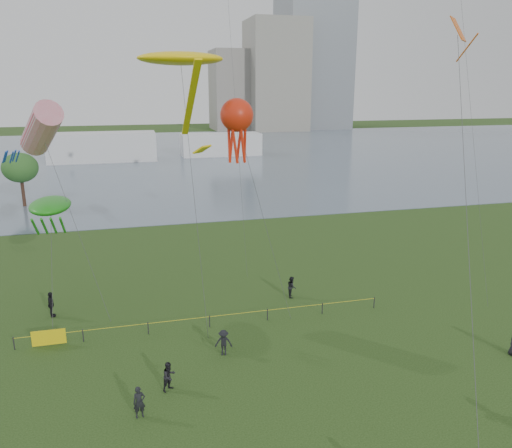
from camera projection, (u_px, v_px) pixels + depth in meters
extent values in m
cube|color=slate|center=(159.00, 156.00, 114.25)|extent=(400.00, 120.00, 0.08)
cube|color=gray|center=(276.00, 76.00, 178.02)|extent=(20.00, 20.00, 38.00)
cube|color=gray|center=(234.00, 90.00, 181.63)|extent=(16.00, 18.00, 28.00)
cube|color=silver|center=(103.00, 147.00, 105.94)|extent=(22.00, 8.00, 6.00)
cube|color=silver|center=(221.00, 144.00, 115.05)|extent=(18.00, 7.00, 5.00)
cylinder|color=#331F17|center=(23.00, 195.00, 66.08)|extent=(0.44, 0.44, 3.21)
ellipsoid|color=#326327|center=(20.00, 168.00, 65.12)|extent=(4.57, 4.57, 3.86)
cylinder|color=black|center=(14.00, 343.00, 30.27)|extent=(0.07, 0.07, 0.85)
cylinder|color=black|center=(83.00, 335.00, 31.22)|extent=(0.07, 0.07, 0.85)
cylinder|color=black|center=(148.00, 328.00, 32.17)|extent=(0.07, 0.07, 0.85)
cylinder|color=black|center=(210.00, 321.00, 33.12)|extent=(0.07, 0.07, 0.85)
cylinder|color=black|center=(267.00, 315.00, 34.07)|extent=(0.07, 0.07, 0.85)
cylinder|color=black|center=(322.00, 308.00, 35.02)|extent=(0.07, 0.07, 0.85)
cylinder|color=black|center=(374.00, 302.00, 35.97)|extent=(0.07, 0.07, 0.85)
cylinder|color=yellow|center=(209.00, 317.00, 33.03)|extent=(24.00, 0.03, 0.03)
cube|color=yellow|center=(49.00, 337.00, 30.71)|extent=(2.00, 0.04, 1.00)
imported|color=black|center=(169.00, 376.00, 26.15)|extent=(0.99, 0.95, 1.61)
imported|color=black|center=(224.00, 343.00, 29.59)|extent=(1.16, 0.86, 1.61)
imported|color=black|center=(51.00, 304.00, 34.50)|extent=(0.57, 1.11, 1.82)
imported|color=black|center=(139.00, 402.00, 24.00)|extent=(0.64, 0.47, 1.61)
imported|color=black|center=(292.00, 287.00, 37.79)|extent=(0.75, 0.89, 1.62)
cylinder|color=#3F3F42|center=(195.00, 202.00, 30.88)|extent=(0.77, 3.15, 17.10)
ellipsoid|color=yellow|center=(181.00, 58.00, 29.97)|extent=(5.19, 3.25, 0.81)
cube|color=yellow|center=(191.00, 102.00, 26.69)|extent=(0.36, 6.98, 4.09)
cube|color=yellow|center=(202.00, 149.00, 23.70)|extent=(0.95, 0.95, 0.42)
cylinder|color=#3F3F42|center=(77.00, 227.00, 33.29)|extent=(3.54, 3.08, 12.81)
cylinder|color=red|center=(41.00, 129.00, 32.58)|extent=(3.70, 5.14, 3.84)
cylinder|color=blue|center=(18.00, 156.00, 31.56)|extent=(0.60, 1.13, 0.88)
cylinder|color=blue|center=(14.00, 156.00, 31.85)|extent=(0.60, 1.13, 0.88)
cylinder|color=blue|center=(6.00, 156.00, 31.61)|extent=(0.60, 1.13, 0.88)
cylinder|color=blue|center=(4.00, 157.00, 31.17)|extent=(0.60, 1.13, 0.88)
cylinder|color=blue|center=(12.00, 157.00, 31.14)|extent=(0.60, 1.13, 0.88)
cylinder|color=#3F3F42|center=(52.00, 270.00, 32.50)|extent=(0.19, 3.73, 7.84)
ellipsoid|color=#1F8918|center=(50.00, 205.00, 33.21)|extent=(2.63, 4.73, 0.92)
cylinder|color=#1F8918|center=(35.00, 227.00, 31.79)|extent=(0.16, 1.79, 1.54)
cylinder|color=#1F8918|center=(44.00, 226.00, 31.92)|extent=(0.16, 1.79, 1.54)
cylinder|color=#1F8918|center=(54.00, 226.00, 32.05)|extent=(0.16, 1.79, 1.54)
cylinder|color=#1F8918|center=(63.00, 225.00, 32.18)|extent=(0.16, 1.79, 1.54)
cylinder|color=#3F3F42|center=(265.00, 223.00, 32.43)|extent=(3.56, 0.74, 13.79)
sphere|color=red|center=(237.00, 115.00, 30.50)|extent=(2.04, 2.04, 2.04)
cylinder|color=red|center=(245.00, 141.00, 31.05)|extent=(0.18, 0.54, 2.60)
cylinder|color=red|center=(239.00, 141.00, 31.39)|extent=(0.49, 0.36, 2.61)
cylinder|color=red|center=(232.00, 141.00, 31.27)|extent=(0.49, 0.36, 2.61)
cylinder|color=red|center=(229.00, 142.00, 30.81)|extent=(0.18, 0.54, 2.60)
cylinder|color=red|center=(235.00, 142.00, 30.47)|extent=(0.49, 0.36, 2.61)
cylinder|color=red|center=(242.00, 142.00, 30.58)|extent=(0.49, 0.36, 2.61)
cylinder|color=#3F3F42|center=(468.00, 234.00, 21.92)|extent=(6.42, 13.54, 18.43)
cube|color=orange|center=(458.00, 29.00, 26.53)|extent=(1.53, 1.53, 1.25)
cylinder|color=orange|center=(467.00, 48.00, 25.96)|extent=(0.08, 1.58, 1.35)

